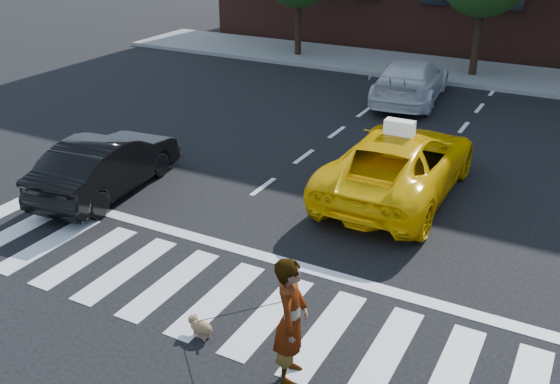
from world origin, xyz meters
The scene contains 10 objects.
ground centered at (0.00, 0.00, 0.00)m, with size 120.00×120.00×0.00m, color black.
crosswalk centered at (0.00, 0.00, 0.01)m, with size 13.00×2.40×0.01m, color silver.
stop_line centered at (0.00, 1.60, 0.01)m, with size 12.00×0.30×0.01m, color silver.
sidewalk_far centered at (0.00, 17.50, 0.07)m, with size 30.00×4.00×0.15m, color slate.
taxi centered at (1.32, 5.56, 0.76)m, with size 2.51×5.45×1.51m, color #FFC305.
black_sedan centered at (-4.65, 2.50, 0.68)m, with size 1.44×4.13×1.36m, color black.
white_suv centered at (-0.71, 12.93, 0.72)m, with size 2.01×4.95×1.44m, color silver.
woman centered at (1.97, -1.10, 0.96)m, with size 0.70×0.46×1.93m, color #999999.
dog centered at (0.30, -0.95, 0.18)m, with size 0.54×0.29×0.31m.
taxi_sign centered at (1.32, 5.36, 1.67)m, with size 0.65×0.28×0.32m, color white.
Camera 1 is at (5.12, -7.31, 6.14)m, focal length 40.00 mm.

